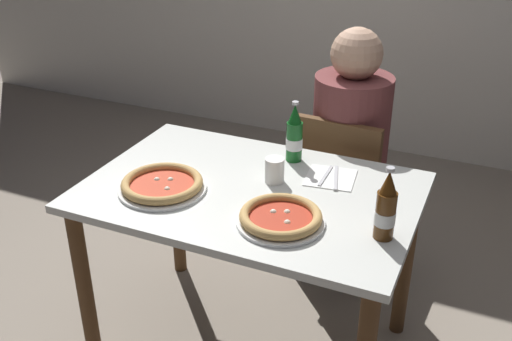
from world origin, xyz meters
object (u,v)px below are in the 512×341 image
at_px(dining_table_main, 251,215).
at_px(pizza_margherita_near, 162,185).
at_px(paper_cup, 275,170).
at_px(diner_seated, 348,164).
at_px(pizza_marinara_far, 281,218).
at_px(chair_behind_table, 342,189).
at_px(beer_bottle_left, 294,136).
at_px(napkin_with_cutlery, 331,177).
at_px(beer_bottle_center, 386,209).

xyz_separation_m(dining_table_main, pizza_margherita_near, (-0.29, -0.14, 0.13)).
distance_m(dining_table_main, paper_cup, 0.19).
xyz_separation_m(diner_seated, pizza_marinara_far, (-0.00, -0.83, 0.19)).
bearing_deg(pizza_margherita_near, pizza_marinara_far, -4.36).
bearing_deg(chair_behind_table, diner_seated, -91.61).
bearing_deg(paper_cup, chair_behind_table, 76.69).
height_order(pizza_margherita_near, beer_bottle_left, beer_bottle_left).
bearing_deg(pizza_marinara_far, diner_seated, 89.92).
height_order(diner_seated, napkin_with_cutlery, diner_seated).
height_order(beer_bottle_center, paper_cup, beer_bottle_center).
bearing_deg(napkin_with_cutlery, pizza_margherita_near, -147.79).
xyz_separation_m(diner_seated, paper_cup, (-0.13, -0.58, 0.21)).
distance_m(beer_bottle_left, napkin_with_cutlery, 0.23).
bearing_deg(pizza_margherita_near, paper_cup, 32.70).
distance_m(dining_table_main, beer_bottle_left, 0.36).
relative_size(dining_table_main, pizza_margherita_near, 3.74).
bearing_deg(pizza_marinara_far, dining_table_main, 137.11).
bearing_deg(pizza_marinara_far, beer_bottle_left, 105.48).
xyz_separation_m(dining_table_main, beer_bottle_left, (0.06, 0.29, 0.22)).
relative_size(chair_behind_table, pizza_marinara_far, 2.89).
xyz_separation_m(chair_behind_table, napkin_with_cutlery, (0.06, -0.41, 0.27)).
relative_size(pizza_margherita_near, paper_cup, 3.38).
distance_m(chair_behind_table, beer_bottle_left, 0.51).
bearing_deg(pizza_marinara_far, chair_behind_table, 90.28).
height_order(chair_behind_table, paper_cup, chair_behind_table).
xyz_separation_m(beer_bottle_center, napkin_with_cutlery, (-0.27, 0.32, -0.10)).
relative_size(pizza_marinara_far, beer_bottle_left, 1.19).
xyz_separation_m(diner_seated, napkin_with_cutlery, (0.05, -0.46, 0.17)).
height_order(dining_table_main, napkin_with_cutlery, napkin_with_cutlery).
xyz_separation_m(dining_table_main, pizza_marinara_far, (0.19, -0.17, 0.14)).
relative_size(diner_seated, pizza_marinara_far, 4.11).
xyz_separation_m(dining_table_main, diner_seated, (0.19, 0.66, -0.05)).
distance_m(beer_bottle_center, paper_cup, 0.50).
distance_m(diner_seated, beer_bottle_left, 0.48).
height_order(pizza_marinara_far, beer_bottle_center, beer_bottle_center).
distance_m(pizza_marinara_far, paper_cup, 0.29).
distance_m(chair_behind_table, pizza_margherita_near, 0.93).
bearing_deg(diner_seated, pizza_margherita_near, -120.82).
height_order(chair_behind_table, pizza_marinara_far, chair_behind_table).
bearing_deg(beer_bottle_left, diner_seated, 71.06).
distance_m(diner_seated, pizza_margherita_near, 0.95).
relative_size(beer_bottle_center, napkin_with_cutlery, 1.23).
xyz_separation_m(dining_table_main, paper_cup, (0.06, 0.08, 0.16)).
height_order(dining_table_main, pizza_marinara_far, pizza_marinara_far).
height_order(beer_bottle_left, paper_cup, beer_bottle_left).
bearing_deg(chair_behind_table, paper_cup, 80.74).
xyz_separation_m(napkin_with_cutlery, paper_cup, (-0.18, -0.11, 0.04)).
bearing_deg(pizza_margherita_near, diner_seated, 59.18).
bearing_deg(diner_seated, pizza_marinara_far, -90.08).
xyz_separation_m(diner_seated, beer_bottle_center, (0.33, -0.78, 0.27)).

